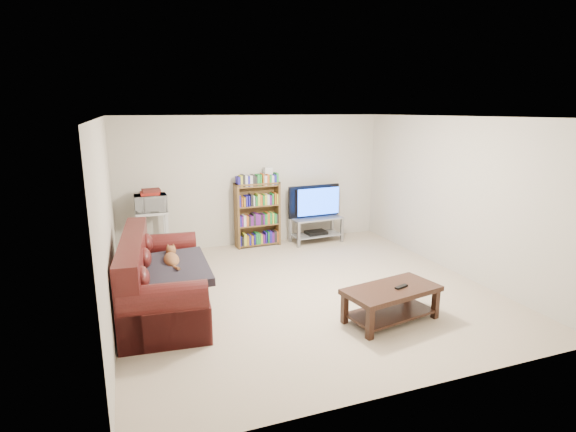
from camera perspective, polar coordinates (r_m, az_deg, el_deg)
name	(u,v)px	position (r m, az deg, el deg)	size (l,w,h in m)	color
floor	(304,290)	(6.45, 2.08, -9.38)	(5.00, 5.00, 0.00)	beige
ceiling	(306,117)	(5.95, 2.28, 12.46)	(5.00, 5.00, 0.00)	white
wall_back	(254,181)	(8.42, -4.29, 4.48)	(5.00, 5.00, 0.00)	beige
wall_front	(417,266)	(3.97, 16.02, -6.14)	(5.00, 5.00, 0.00)	beige
wall_left	(107,223)	(5.66, -21.97, -0.83)	(5.00, 5.00, 0.00)	beige
wall_right	(455,196)	(7.39, 20.44, 2.43)	(5.00, 5.00, 0.00)	beige
sofa	(158,284)	(6.00, -16.24, -8.26)	(1.17, 2.33, 0.96)	#441211
blanket	(172,270)	(5.78, -14.52, -6.62)	(0.87, 1.13, 0.10)	black
cat	(171,260)	(5.95, -14.58, -5.42)	(0.25, 0.62, 0.18)	brown
coffee_table	(391,298)	(5.61, 12.96, -10.09)	(1.24, 0.78, 0.42)	black
remote	(401,287)	(5.59, 14.20, -8.70)	(0.19, 0.05, 0.02)	black
tv_stand	(316,225)	(8.62, 3.59, -1.19)	(1.01, 0.50, 0.49)	#999EA3
television	(316,202)	(8.52, 3.64, 1.82)	(1.05, 0.14, 0.61)	black
dvd_player	(316,232)	(8.66, 3.58, -2.10)	(0.39, 0.27, 0.06)	black
bookshelf	(257,213)	(8.33, -3.90, 0.33)	(0.84, 0.29, 1.20)	brown
shelf_clutter	(262,176)	(8.25, -3.36, 5.05)	(0.61, 0.21, 0.28)	silver
microwave_stand	(153,229)	(7.91, -16.83, -1.57)	(0.53, 0.39, 0.84)	silver
microwave	(151,203)	(7.81, -17.04, 1.58)	(0.51, 0.35, 0.28)	silver
game_boxes	(150,193)	(7.78, -17.13, 2.79)	(0.30, 0.27, 0.05)	maroon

